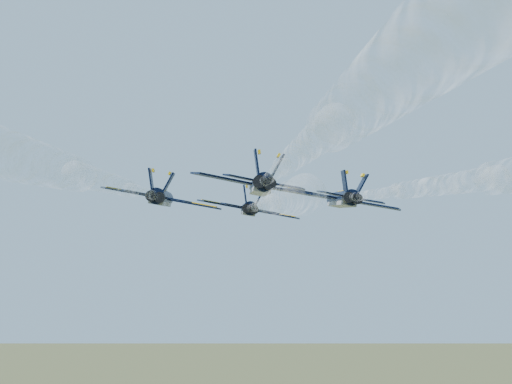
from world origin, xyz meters
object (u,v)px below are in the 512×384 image
(jet_left, at_px, (162,198))
(jet_slot, at_px, (260,186))
(jet_lead, at_px, (248,209))
(jet_right, at_px, (342,199))

(jet_left, bearing_deg, jet_slot, -51.15)
(jet_lead, height_order, jet_slot, same)
(jet_left, bearing_deg, jet_right, 1.56)
(jet_right, xyz_separation_m, jet_slot, (-4.27, -17.92, 0.00))
(jet_lead, bearing_deg, jet_right, -54.55)
(jet_left, distance_m, jet_slot, 18.22)
(jet_lead, distance_m, jet_right, 19.14)
(jet_left, bearing_deg, jet_lead, 55.11)
(jet_right, height_order, jet_slot, same)
(jet_left, relative_size, jet_right, 1.00)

